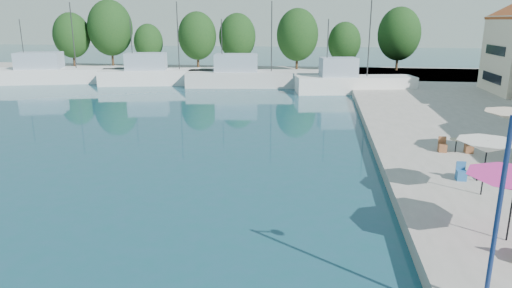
% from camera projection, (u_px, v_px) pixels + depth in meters
% --- Properties ---
extents(quay_far, '(90.00, 16.00, 0.60)m').
position_uv_depth(quay_far, '(246.00, 73.00, 65.33)').
color(quay_far, '#9A978B').
rests_on(quay_far, ground).
extents(hill_west, '(180.00, 40.00, 16.00)m').
position_uv_depth(hill_west, '(227.00, 19.00, 155.14)').
color(hill_west, gray).
rests_on(hill_west, ground).
extents(hill_east, '(140.00, 40.00, 12.00)m').
position_uv_depth(hill_east, '(428.00, 25.00, 165.08)').
color(hill_east, gray).
rests_on(hill_east, ground).
extents(trawler_01, '(17.86, 9.30, 10.20)m').
position_uv_depth(trawler_01, '(59.00, 74.00, 57.69)').
color(trawler_01, white).
rests_on(trawler_01, ground).
extents(trawler_02, '(16.47, 7.69, 10.20)m').
position_uv_depth(trawler_02, '(163.00, 75.00, 56.31)').
color(trawler_02, white).
rests_on(trawler_02, ground).
extents(trawler_03, '(17.11, 6.47, 10.20)m').
position_uv_depth(trawler_03, '(254.00, 77.00, 54.43)').
color(trawler_03, silver).
rests_on(trawler_03, ground).
extents(trawler_04, '(13.10, 5.67, 10.20)m').
position_uv_depth(trawler_04, '(352.00, 83.00, 49.46)').
color(trawler_04, white).
rests_on(trawler_04, ground).
extents(tree_01, '(5.58, 5.58, 8.25)m').
position_uv_depth(tree_01, '(72.00, 35.00, 70.96)').
color(tree_01, '#3F2B19').
rests_on(tree_01, quay_far).
extents(tree_02, '(6.87, 6.87, 10.16)m').
position_uv_depth(tree_02, '(110.00, 28.00, 71.11)').
color(tree_02, '#3F2B19').
rests_on(tree_02, quay_far).
extents(tree_03, '(4.43, 4.43, 6.56)m').
position_uv_depth(tree_03, '(148.00, 42.00, 70.25)').
color(tree_03, '#3F2B19').
rests_on(tree_03, quay_far).
extents(tree_04, '(5.62, 5.62, 8.32)m').
position_uv_depth(tree_04, '(197.00, 36.00, 67.34)').
color(tree_04, '#3F2B19').
rests_on(tree_04, quay_far).
extents(tree_05, '(5.48, 5.48, 8.11)m').
position_uv_depth(tree_05, '(237.00, 37.00, 67.83)').
color(tree_05, '#3F2B19').
rests_on(tree_05, quay_far).
extents(tree_06, '(5.90, 5.90, 8.73)m').
position_uv_depth(tree_06, '(297.00, 35.00, 64.63)').
color(tree_06, '#3F2B19').
rests_on(tree_06, quay_far).
extents(tree_07, '(4.64, 4.64, 6.87)m').
position_uv_depth(tree_07, '(344.00, 42.00, 65.37)').
color(tree_07, '#3F2B19').
rests_on(tree_07, quay_far).
extents(tree_08, '(6.03, 6.03, 8.93)m').
position_uv_depth(tree_08, '(399.00, 34.00, 65.10)').
color(tree_08, '#3F2B19').
rests_on(tree_08, quay_far).
extents(umbrella_white, '(2.48, 2.48, 2.35)m').
position_uv_depth(umbrella_white, '(487.00, 147.00, 18.62)').
color(umbrella_white, black).
rests_on(umbrella_white, quay_right).
extents(cafe_table_02, '(1.82, 0.70, 0.76)m').
position_uv_depth(cafe_table_02, '(477.00, 175.00, 20.73)').
color(cafe_table_02, black).
rests_on(cafe_table_02, quay_right).
extents(cafe_table_03, '(1.82, 0.70, 0.76)m').
position_uv_depth(cafe_table_03, '(456.00, 147.00, 25.20)').
color(cafe_table_03, black).
rests_on(cafe_table_03, quay_right).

